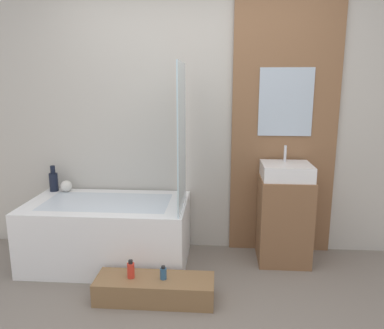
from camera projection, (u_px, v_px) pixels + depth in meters
The scene contains 11 objects.
wall_tiled_back at pixel (194, 115), 3.53m from camera, with size 4.20×0.06×2.60m, color #B7B2A8.
wall_wood_accent at pixel (285, 116), 3.42m from camera, with size 0.96×0.04×2.60m.
bathtub at pixel (108, 232), 3.36m from camera, with size 1.41×0.79×0.57m.
glass_shower_screen at pixel (182, 137), 3.05m from camera, with size 0.01×0.59×1.19m, color silver.
wooden_step_bench at pixel (155, 289), 2.81m from camera, with size 0.89×0.29×0.17m, color olive.
vanity_cabinet at pixel (284, 220), 3.38m from camera, with size 0.45×0.43×0.77m, color brown.
sink at pixel (286, 171), 3.29m from camera, with size 0.43×0.39×0.28m.
vase_tall_dark at pixel (54, 181), 3.62m from camera, with size 0.08×0.08×0.25m.
vase_round_light at pixel (66, 186), 3.61m from camera, with size 0.11×0.11×0.11m, color silver.
bottle_soap_primary at pixel (131, 270), 2.79m from camera, with size 0.05×0.05×0.14m.
bottle_soap_secondary at pixel (163, 273), 2.77m from camera, with size 0.05×0.05×0.10m.
Camera 1 is at (0.25, -1.96, 1.60)m, focal length 35.00 mm.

